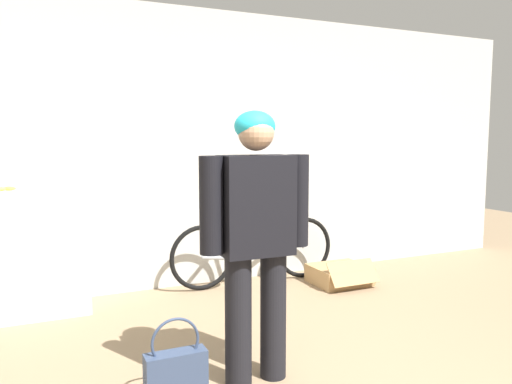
# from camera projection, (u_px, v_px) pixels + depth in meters

# --- Properties ---
(wall_back) EXTENTS (8.00, 0.07, 2.60)m
(wall_back) POSITION_uv_depth(u_px,v_px,m) (176.00, 149.00, 4.65)
(wall_back) COLOR silver
(wall_back) RESTS_ON ground_plane
(side_shelf) EXTENTS (0.99, 0.46, 1.00)m
(side_shelf) POSITION_uv_depth(u_px,v_px,m) (21.00, 253.00, 3.93)
(side_shelf) COLOR white
(side_shelf) RESTS_ON ground_plane
(person) EXTENTS (0.66, 0.24, 1.56)m
(person) POSITION_uv_depth(u_px,v_px,m) (256.00, 228.00, 2.82)
(person) COLOR black
(person) RESTS_ON ground_plane
(bicycle) EXTENTS (1.68, 0.46, 0.68)m
(bicycle) POSITION_uv_depth(u_px,v_px,m) (255.00, 250.00, 4.81)
(bicycle) COLOR black
(bicycle) RESTS_ON ground_plane
(handbag) EXTENTS (0.34, 0.11, 0.45)m
(handbag) POSITION_uv_depth(u_px,v_px,m) (176.00, 371.00, 2.70)
(handbag) COLOR #334260
(handbag) RESTS_ON ground_plane
(cardboard_box) EXTENTS (0.52, 0.53, 0.26)m
(cardboard_box) POSITION_uv_depth(u_px,v_px,m) (340.00, 274.00, 4.83)
(cardboard_box) COLOR tan
(cardboard_box) RESTS_ON ground_plane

